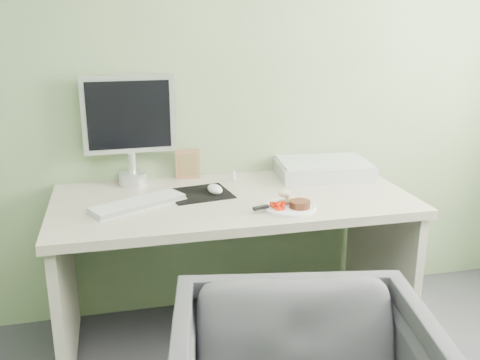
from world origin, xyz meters
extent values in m
plane|color=gray|center=(0.00, 2.00, 1.35)|extent=(3.50, 0.00, 3.50)
cube|color=#C0B4A1|center=(0.00, 1.62, 0.71)|extent=(1.60, 0.75, 0.04)
cube|color=#BAB29F|center=(-0.76, 1.62, 0.34)|extent=(0.04, 0.70, 0.69)
cube|color=#BAB29F|center=(0.76, 1.62, 0.34)|extent=(0.04, 0.70, 0.69)
cylinder|color=white|center=(0.20, 1.41, 0.74)|extent=(0.22, 0.22, 0.01)
cylinder|color=black|center=(0.23, 1.39, 0.76)|extent=(0.11, 0.11, 0.03)
ellipsoid|color=tan|center=(0.22, 1.47, 0.77)|extent=(0.10, 0.08, 0.05)
cube|color=red|center=(0.15, 1.40, 0.76)|extent=(0.06, 0.06, 0.04)
cube|color=silver|center=(0.16, 1.42, 0.75)|extent=(0.11, 0.05, 0.01)
cube|color=black|center=(0.07, 1.39, 0.75)|extent=(0.08, 0.04, 0.01)
cube|color=black|center=(-0.14, 1.70, 0.73)|extent=(0.31, 0.28, 0.00)
cube|color=white|center=(-0.42, 1.59, 0.75)|extent=(0.42, 0.30, 0.02)
ellipsoid|color=white|center=(-0.07, 1.69, 0.75)|extent=(0.08, 0.12, 0.04)
cube|color=#956045|center=(-0.16, 1.95, 0.80)|extent=(0.12, 0.02, 0.15)
cylinder|color=white|center=(0.06, 1.86, 0.75)|extent=(0.02, 0.02, 0.05)
cone|color=#8DC0E2|center=(0.06, 1.86, 0.79)|extent=(0.02, 0.02, 0.02)
cube|color=#B5B7BC|center=(0.52, 1.84, 0.77)|extent=(0.49, 0.35, 0.07)
cylinder|color=silver|center=(-0.43, 1.92, 0.76)|extent=(0.13, 0.13, 0.06)
cylinder|color=silver|center=(-0.43, 1.92, 0.84)|extent=(0.03, 0.03, 0.10)
cube|color=silver|center=(-0.43, 1.94, 1.07)|extent=(0.43, 0.05, 0.37)
cube|color=black|center=(-0.43, 1.92, 1.07)|extent=(0.39, 0.02, 0.32)
camera|label=1|loc=(-0.50, -0.60, 1.50)|focal=40.00mm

